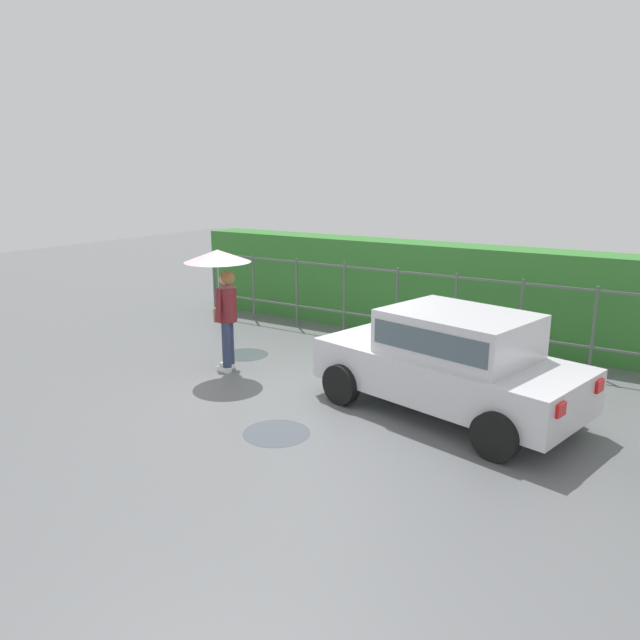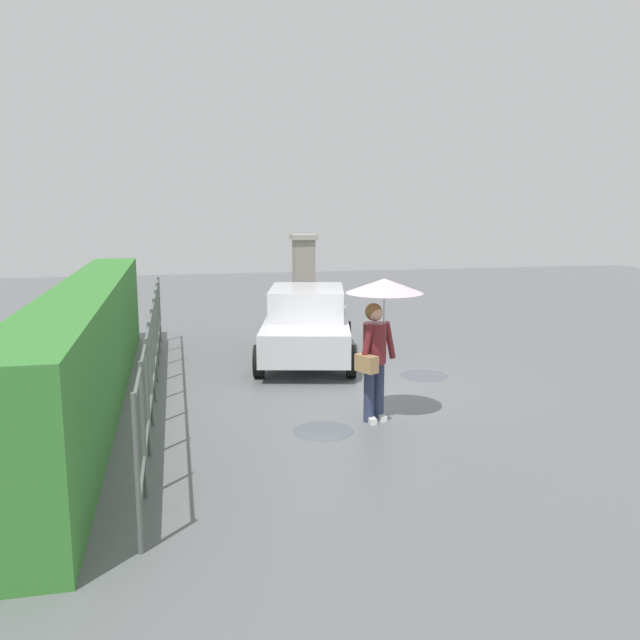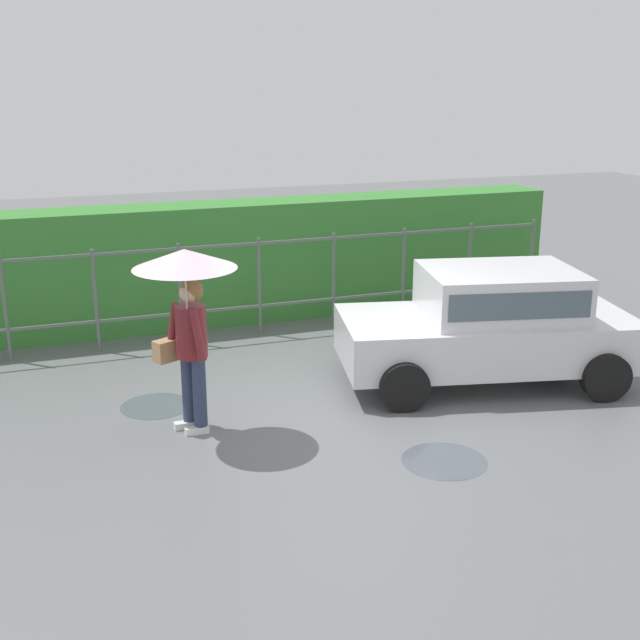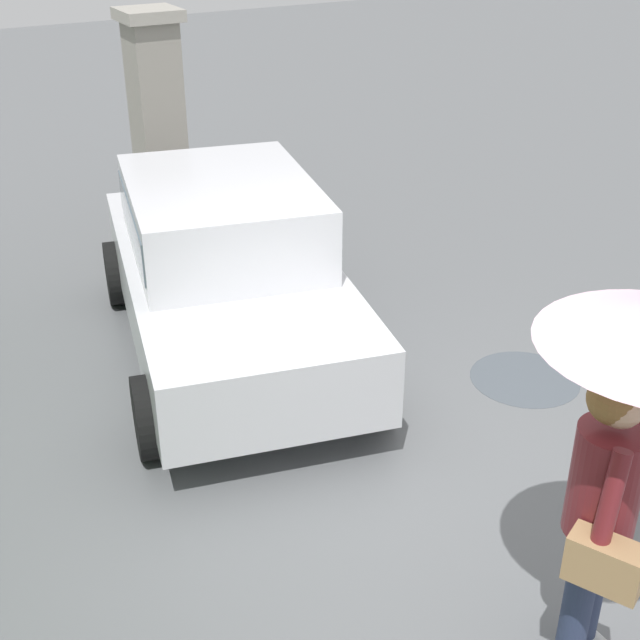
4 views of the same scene
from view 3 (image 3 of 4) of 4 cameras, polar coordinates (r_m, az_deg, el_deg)
ground_plane at (r=9.59m, az=2.20°, el=-6.52°), size 40.00×40.00×0.00m
car at (r=10.54m, az=11.96°, el=-0.08°), size 3.97×2.50×1.48m
pedestrian at (r=8.66m, az=-9.38°, el=1.87°), size 1.10×1.10×2.08m
fence_section at (r=12.26m, az=-4.29°, el=2.69°), size 9.68×0.05×1.50m
hedge_row at (r=13.13m, az=-5.44°, el=4.16°), size 10.63×0.90×1.90m
puddle_near at (r=8.54m, az=8.76°, el=-9.78°), size 0.88×0.88×0.00m
puddle_far at (r=9.96m, az=-11.48°, el=-5.95°), size 0.85×0.85×0.00m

